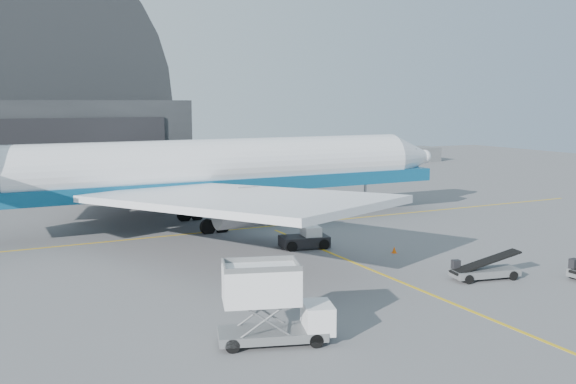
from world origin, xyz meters
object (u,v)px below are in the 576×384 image
catering_truck (271,305)px  airliner (201,171)px  pushback_tug (306,239)px  belt_loader_a (484,271)px

catering_truck → airliner: bearing=94.7°
catering_truck → pushback_tug: bearing=74.5°
catering_truck → pushback_tug: (11.42, 17.69, -1.30)m
catering_truck → belt_loader_a: catering_truck is taller
pushback_tug → belt_loader_a: bearing=-55.2°
airliner → pushback_tug: size_ratio=13.08×
catering_truck → belt_loader_a: bearing=30.1°
pushback_tug → belt_loader_a: size_ratio=0.84×
airliner → belt_loader_a: size_ratio=10.92×
airliner → catering_truck: (-6.77, -30.07, -3.40)m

